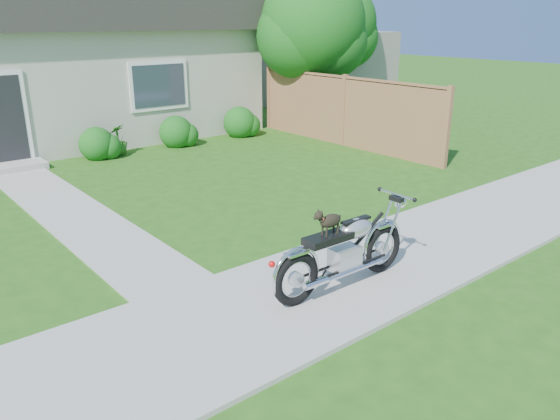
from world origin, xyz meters
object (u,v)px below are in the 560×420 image
object	(u,v)px
tree_far	(339,28)
tree_near	(317,29)
house	(25,62)
fence	(344,111)
motorcycle_with_dog	(345,250)
potted_plant_right	(118,140)

from	to	relation	value
tree_far	tree_near	bearing A→B (deg)	-143.20
tree_near	tree_far	world-z (taller)	tree_near
house	fence	world-z (taller)	house
fence	motorcycle_with_dog	bearing A→B (deg)	-135.51
tree_near	motorcycle_with_dog	bearing A→B (deg)	-130.90
tree_near	tree_far	distance (m)	4.45
tree_far	fence	bearing A→B (deg)	-133.24
house	tree_far	world-z (taller)	tree_far
fence	motorcycle_with_dog	distance (m)	8.55
motorcycle_with_dog	tree_far	bearing A→B (deg)	46.95
house	fence	bearing A→B (deg)	-44.74
tree_near	house	bearing A→B (deg)	149.07
potted_plant_right	house	bearing A→B (deg)	106.74
house	tree_far	bearing A→B (deg)	-8.49
fence	tree_far	size ratio (longest dim) A/B	1.42
house	fence	size ratio (longest dim) A/B	1.90
tree_far	motorcycle_with_dog	bearing A→B (deg)	-134.54
tree_far	motorcycle_with_dog	world-z (taller)	tree_far
potted_plant_right	motorcycle_with_dog	world-z (taller)	motorcycle_with_dog
fence	potted_plant_right	distance (m)	5.99
fence	motorcycle_with_dog	world-z (taller)	fence
house	motorcycle_with_dog	size ratio (longest dim) A/B	5.67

